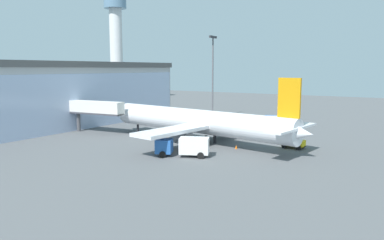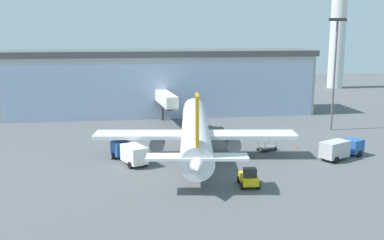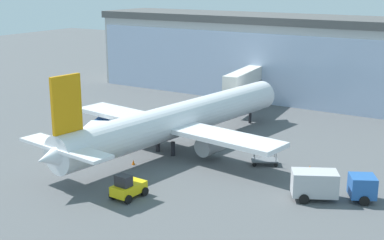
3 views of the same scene
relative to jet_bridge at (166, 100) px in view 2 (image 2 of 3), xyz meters
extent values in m
plane|color=#545659|center=(0.17, -29.81, -4.59)|extent=(240.00, 240.00, 0.00)
cube|color=#A3A3A3|center=(0.17, 11.72, 1.54)|extent=(63.53, 14.03, 12.25)
cube|color=#ABBBDB|center=(0.01, 5.32, 0.93)|extent=(61.97, 1.79, 11.03)
cube|color=#4F4F4F|center=(0.17, 11.72, 8.27)|extent=(64.80, 14.31, 1.20)
cube|color=silver|center=(0.01, -0.11, 0.19)|extent=(3.28, 11.72, 2.40)
cube|color=#3F3F47|center=(0.01, -0.11, -0.86)|extent=(3.33, 11.73, 0.30)
cylinder|color=#4C4C51|center=(-0.40, 4.21, -2.80)|extent=(0.70, 0.70, 3.58)
cylinder|color=silver|center=(57.48, 46.92, 12.44)|extent=(4.68, 4.68, 34.05)
cylinder|color=#59595E|center=(28.60, -9.58, 4.94)|extent=(0.36, 0.36, 19.06)
cube|color=#333338|center=(28.60, -9.58, 14.73)|extent=(3.20, 0.40, 0.50)
cylinder|color=silver|center=(1.99, -20.94, -1.07)|extent=(9.17, 35.08, 3.84)
cone|color=silver|center=(4.68, -3.69, -1.07)|extent=(4.26, 3.56, 3.84)
cone|color=silver|center=(-0.69, -38.18, -1.07)|extent=(4.03, 4.48, 3.46)
cube|color=silver|center=(1.72, -22.66, -1.45)|extent=(28.50, 8.49, 0.50)
cube|color=silver|center=(-0.54, -37.19, -0.49)|extent=(11.24, 4.06, 0.30)
cube|color=orange|center=(-0.46, -36.70, 3.54)|extent=(0.85, 3.22, 5.38)
cylinder|color=gray|center=(-3.49, -21.34, -2.80)|extent=(2.57, 3.49, 2.10)
cylinder|color=gray|center=(7.09, -22.99, -2.80)|extent=(2.57, 3.49, 2.10)
cylinder|color=black|center=(0.43, -23.47, -3.79)|extent=(0.50, 0.50, 1.60)
cylinder|color=black|center=(2.71, -23.83, -3.79)|extent=(0.50, 0.50, 1.60)
cylinder|color=black|center=(4.22, -6.65, -3.79)|extent=(0.40, 0.40, 1.60)
cube|color=#2659A5|center=(-8.64, -21.84, -3.19)|extent=(2.90, 2.90, 1.90)
cube|color=white|center=(-6.93, -25.67, -3.04)|extent=(3.64, 4.55, 2.20)
cylinder|color=black|center=(-9.64, -22.28, -4.14)|extent=(0.64, 0.94, 0.90)
cylinder|color=black|center=(-7.63, -21.39, -4.14)|extent=(0.64, 0.94, 0.90)
cylinder|color=black|center=(-7.53, -27.03, -4.14)|extent=(0.64, 0.94, 0.90)
cylinder|color=black|center=(-5.52, -26.14, -4.14)|extent=(0.64, 0.94, 0.90)
cube|color=#2659A5|center=(23.98, -25.76, -3.19)|extent=(2.95, 2.95, 1.90)
cube|color=#B2B2B7|center=(20.22, -27.63, -3.04)|extent=(4.56, 3.75, 2.20)
cylinder|color=black|center=(23.49, -24.77, -4.14)|extent=(0.94, 0.67, 0.90)
cylinder|color=black|center=(24.47, -26.74, -4.14)|extent=(0.94, 0.67, 0.90)
cylinder|color=black|center=(18.84, -27.09, -4.14)|extent=(0.94, 0.67, 0.90)
cylinder|color=black|center=(19.82, -29.06, -4.14)|extent=(0.94, 0.67, 0.90)
cube|color=slate|center=(12.72, -21.30, -4.07)|extent=(3.22, 2.72, 0.16)
cylinder|color=black|center=(13.37, -20.14, -4.37)|extent=(0.45, 0.31, 0.44)
cylinder|color=slate|center=(13.37, -20.14, -3.54)|extent=(0.08, 0.08, 0.90)
cylinder|color=black|center=(14.05, -21.41, -4.37)|extent=(0.45, 0.31, 0.44)
cylinder|color=slate|center=(14.05, -21.41, -3.54)|extent=(0.08, 0.08, 0.90)
cylinder|color=black|center=(11.39, -21.18, -4.37)|extent=(0.45, 0.31, 0.44)
cylinder|color=slate|center=(11.39, -21.18, -3.54)|extent=(0.08, 0.08, 0.90)
cylinder|color=black|center=(12.07, -22.46, -4.37)|extent=(0.45, 0.31, 0.44)
cylinder|color=slate|center=(12.07, -22.46, -3.54)|extent=(0.08, 0.08, 0.90)
cube|color=yellow|center=(5.67, -35.79, -3.74)|extent=(2.06, 3.34, 0.90)
cube|color=#26262B|center=(5.62, -36.43, -2.79)|extent=(1.48, 1.11, 1.00)
cylinder|color=black|center=(4.87, -34.60, -4.19)|extent=(0.42, 0.83, 0.80)
cylinder|color=black|center=(6.66, -34.75, -4.19)|extent=(0.42, 0.83, 0.80)
cylinder|color=black|center=(4.68, -36.83, -4.19)|extent=(0.42, 0.83, 0.80)
cylinder|color=black|center=(6.48, -36.98, -4.19)|extent=(0.42, 0.83, 0.80)
cone|color=orange|center=(0.71, -28.52, -4.31)|extent=(0.36, 0.36, 0.55)
cone|color=orange|center=(17.46, -20.57, -4.31)|extent=(0.36, 0.36, 0.55)
camera|label=1|loc=(-50.13, -51.43, 7.51)|focal=35.00mm
camera|label=2|loc=(-8.53, -83.03, 12.85)|focal=42.00mm
camera|label=3|loc=(33.74, -71.55, 14.63)|focal=50.00mm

